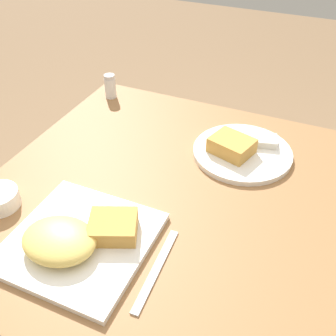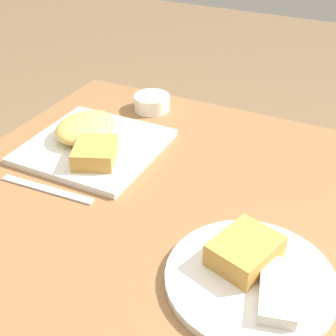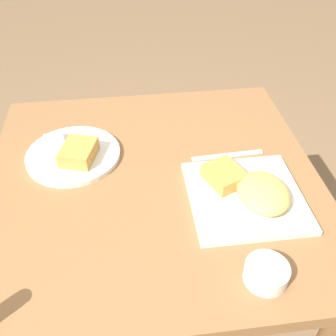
# 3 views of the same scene
# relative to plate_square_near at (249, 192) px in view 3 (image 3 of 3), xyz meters

# --- Properties ---
(ground_plane) EXTENTS (8.00, 8.00, 0.00)m
(ground_plane) POSITION_rel_plate_square_near_xyz_m (0.10, 0.22, -0.78)
(ground_plane) COLOR #846647
(dining_table) EXTENTS (0.85, 0.86, 0.76)m
(dining_table) POSITION_rel_plate_square_near_xyz_m (0.10, 0.22, -0.12)
(dining_table) COLOR olive
(dining_table) RESTS_ON ground_plane
(plate_square_near) EXTENTS (0.27, 0.27, 0.06)m
(plate_square_near) POSITION_rel_plate_square_near_xyz_m (0.00, 0.00, 0.00)
(plate_square_near) COLOR white
(plate_square_near) RESTS_ON dining_table
(plate_oval_far) EXTENTS (0.26, 0.26, 0.05)m
(plate_oval_far) POSITION_rel_plate_square_near_xyz_m (0.21, 0.43, -0.01)
(plate_oval_far) COLOR white
(plate_oval_far) RESTS_ON dining_table
(sauce_ramekin) EXTENTS (0.09, 0.09, 0.04)m
(sauce_ramekin) POSITION_rel_plate_square_near_xyz_m (-0.22, 0.03, -0.00)
(sauce_ramekin) COLOR white
(sauce_ramekin) RESTS_ON dining_table
(butter_knife) EXTENTS (0.03, 0.20, 0.00)m
(butter_knife) POSITION_rel_plate_square_near_xyz_m (0.17, 0.01, -0.02)
(butter_knife) COLOR silver
(butter_knife) RESTS_ON dining_table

